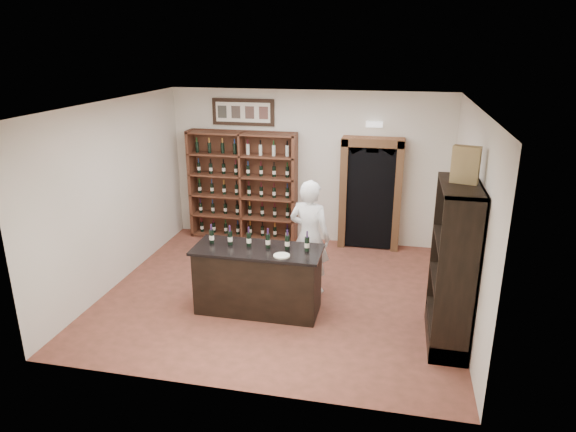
{
  "coord_description": "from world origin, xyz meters",
  "views": [
    {
      "loc": [
        1.68,
        -7.26,
        3.83
      ],
      "look_at": [
        0.06,
        0.3,
        1.22
      ],
      "focal_mm": 32.0,
      "sensor_mm": 36.0,
      "label": 1
    }
  ],
  "objects_px": {
    "wine_shelf": "(243,186)",
    "tasting_counter": "(258,280)",
    "counter_bottle_0": "(212,236)",
    "shopkeeper": "(310,237)",
    "wine_crate": "(466,165)",
    "side_cabinet": "(453,291)"
  },
  "relations": [
    {
      "from": "tasting_counter",
      "to": "shopkeeper",
      "type": "height_order",
      "value": "shopkeeper"
    },
    {
      "from": "side_cabinet",
      "to": "shopkeeper",
      "type": "height_order",
      "value": "side_cabinet"
    },
    {
      "from": "wine_shelf",
      "to": "side_cabinet",
      "type": "relative_size",
      "value": 1.0
    },
    {
      "from": "wine_crate",
      "to": "counter_bottle_0",
      "type": "bearing_deg",
      "value": -168.64
    },
    {
      "from": "tasting_counter",
      "to": "side_cabinet",
      "type": "height_order",
      "value": "side_cabinet"
    },
    {
      "from": "counter_bottle_0",
      "to": "shopkeeper",
      "type": "height_order",
      "value": "shopkeeper"
    },
    {
      "from": "wine_shelf",
      "to": "tasting_counter",
      "type": "height_order",
      "value": "wine_shelf"
    },
    {
      "from": "shopkeeper",
      "to": "counter_bottle_0",
      "type": "bearing_deg",
      "value": 41.76
    },
    {
      "from": "counter_bottle_0",
      "to": "wine_crate",
      "type": "bearing_deg",
      "value": -5.13
    },
    {
      "from": "wine_shelf",
      "to": "side_cabinet",
      "type": "height_order",
      "value": "same"
    },
    {
      "from": "tasting_counter",
      "to": "shopkeeper",
      "type": "distance_m",
      "value": 1.1
    },
    {
      "from": "tasting_counter",
      "to": "wine_crate",
      "type": "relative_size",
      "value": 4.09
    },
    {
      "from": "counter_bottle_0",
      "to": "shopkeeper",
      "type": "distance_m",
      "value": 1.55
    },
    {
      "from": "tasting_counter",
      "to": "wine_crate",
      "type": "distance_m",
      "value": 3.34
    },
    {
      "from": "tasting_counter",
      "to": "side_cabinet",
      "type": "distance_m",
      "value": 2.75
    },
    {
      "from": "wine_shelf",
      "to": "side_cabinet",
      "type": "distance_m",
      "value": 5.02
    },
    {
      "from": "wine_shelf",
      "to": "tasting_counter",
      "type": "xyz_separation_m",
      "value": [
        1.1,
        -2.93,
        -0.61
      ]
    },
    {
      "from": "wine_shelf",
      "to": "counter_bottle_0",
      "type": "bearing_deg",
      "value": -82.46
    },
    {
      "from": "shopkeeper",
      "to": "side_cabinet",
      "type": "bearing_deg",
      "value": 166.0
    },
    {
      "from": "wine_shelf",
      "to": "tasting_counter",
      "type": "bearing_deg",
      "value": -69.44
    },
    {
      "from": "wine_shelf",
      "to": "counter_bottle_0",
      "type": "relative_size",
      "value": 7.33
    },
    {
      "from": "side_cabinet",
      "to": "wine_crate",
      "type": "bearing_deg",
      "value": 99.45
    }
  ]
}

